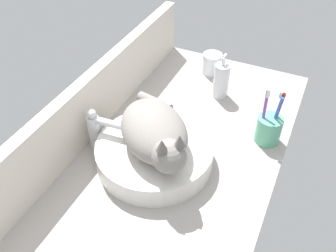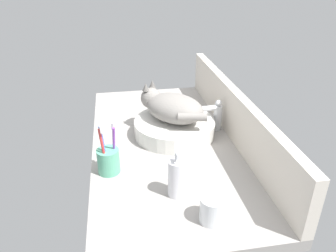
# 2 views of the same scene
# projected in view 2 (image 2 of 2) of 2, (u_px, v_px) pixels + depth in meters

# --- Properties ---
(ground_plane) EXTENTS (1.15, 0.59, 0.04)m
(ground_plane) POSITION_uv_depth(u_px,v_px,m) (167.00, 145.00, 1.33)
(ground_plane) COLOR #9E9993
(backsplash_panel) EXTENTS (1.15, 0.04, 0.19)m
(backsplash_panel) POSITION_uv_depth(u_px,v_px,m) (234.00, 114.00, 1.31)
(backsplash_panel) COLOR silver
(backsplash_panel) RESTS_ON ground_plane
(sink_basin) EXTENTS (0.33, 0.33, 0.07)m
(sink_basin) POSITION_uv_depth(u_px,v_px,m) (174.00, 128.00, 1.35)
(sink_basin) COLOR silver
(sink_basin) RESTS_ON ground_plane
(cat) EXTENTS (0.30, 0.30, 0.14)m
(cat) POSITION_uv_depth(u_px,v_px,m) (172.00, 107.00, 1.32)
(cat) COLOR gray
(cat) RESTS_ON sink_basin
(faucet) EXTENTS (0.04, 0.12, 0.14)m
(faucet) POSITION_uv_depth(u_px,v_px,m) (215.00, 114.00, 1.37)
(faucet) COLOR silver
(faucet) RESTS_ON ground_plane
(soap_dispenser) EXTENTS (0.05, 0.05, 0.16)m
(soap_dispenser) POSITION_uv_depth(u_px,v_px,m) (176.00, 178.00, 0.99)
(soap_dispenser) COLOR silver
(soap_dispenser) RESTS_ON ground_plane
(toothbrush_cup) EXTENTS (0.08, 0.08, 0.19)m
(toothbrush_cup) POSITION_uv_depth(u_px,v_px,m) (108.00, 160.00, 1.11)
(toothbrush_cup) COLOR #5BB28E
(toothbrush_cup) RESTS_ON ground_plane
(water_glass) EXTENTS (0.07, 0.07, 0.08)m
(water_glass) POSITION_uv_depth(u_px,v_px,m) (212.00, 210.00, 0.91)
(water_glass) COLOR white
(water_glass) RESTS_ON ground_plane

